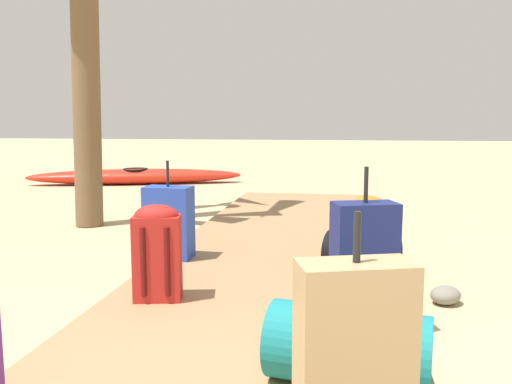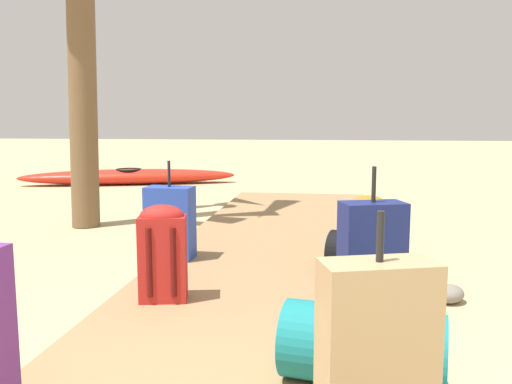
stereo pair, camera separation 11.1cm
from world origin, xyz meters
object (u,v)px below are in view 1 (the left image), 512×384
backpack_red (157,250)px  duffel_bag_teal (348,347)px  kayak (136,176)px  suitcase_navy (364,263)px  duffel_bag_black (362,254)px  suitcase_tan (354,366)px  backpack_orange (368,225)px  suitcase_blue (169,222)px

backpack_red → duffel_bag_teal: backpack_red is taller
kayak → duffel_bag_teal: bearing=-62.1°
duffel_bag_teal → kayak: 8.44m
backpack_red → kayak: size_ratio=0.15×
duffel_bag_teal → suitcase_navy: (0.09, 0.75, 0.17)m
duffel_bag_black → suitcase_navy: size_ratio=0.67×
duffel_bag_black → suitcase_tan: bearing=-92.8°
duffel_bag_black → backpack_orange: backpack_orange is taller
suitcase_blue → duffel_bag_black: bearing=-9.4°
kayak → suitcase_navy: bearing=-59.0°
duffel_bag_black → duffel_bag_teal: size_ratio=0.81×
suitcase_tan → kayak: 8.92m
suitcase_tan → duffel_bag_black: (0.11, 2.21, -0.19)m
suitcase_blue → kayak: (-2.51, 5.52, -0.23)m
suitcase_navy → kayak: 7.84m
backpack_red → suitcase_blue: suitcase_blue is taller
suitcase_tan → backpack_red: size_ratio=1.39×
suitcase_navy → kayak: size_ratio=0.22×
backpack_red → duffel_bag_black: 1.50m
suitcase_blue → suitcase_navy: (1.53, -1.19, 0.04)m
suitcase_tan → suitcase_navy: bearing=86.4°
backpack_red → suitcase_navy: 1.28m
duffel_bag_black → suitcase_blue: bearing=170.6°
duffel_bag_teal → suitcase_blue: bearing=126.6°
duffel_bag_black → backpack_orange: size_ratio=1.16×
kayak → suitcase_blue: bearing=-65.6°
duffel_bag_teal → suitcase_navy: bearing=83.2°
kayak → backpack_red: bearing=-67.0°
suitcase_blue → backpack_orange: (1.62, 0.32, -0.03)m
suitcase_tan → suitcase_blue: size_ratio=1.05×
backpack_orange → kayak: bearing=128.4°
duffel_bag_black → kayak: size_ratio=0.15×
backpack_orange → duffel_bag_black: bearing=-96.4°
backpack_orange → suitcase_navy: bearing=-93.5°
suitcase_tan → suitcase_navy: size_ratio=0.96×
backpack_red → backpack_orange: backpack_red is taller
duffel_bag_teal → suitcase_tan: bearing=-89.1°
duffel_bag_teal → kayak: (-3.95, 7.46, -0.10)m
kayak → suitcase_tan: bearing=-63.7°
suitcase_navy → duffel_bag_black: bearing=88.4°
suitcase_blue → duffel_bag_teal: bearing=-53.4°
duffel_bag_teal → backpack_red: bearing=141.7°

